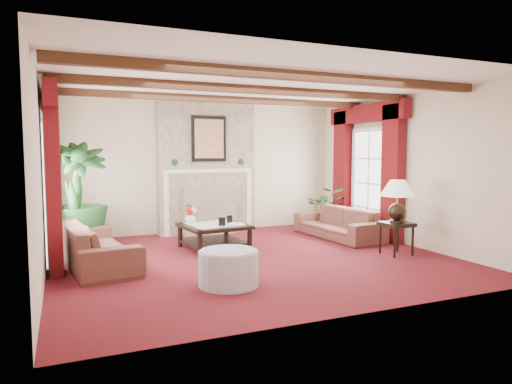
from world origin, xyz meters
name	(u,v)px	position (x,y,z in m)	size (l,w,h in m)	color
floor	(253,258)	(0.00, 0.00, 0.00)	(6.00, 6.00, 0.00)	#500E17
ceiling	(253,86)	(0.00, 0.00, 2.70)	(6.00, 6.00, 0.00)	white
back_wall	(203,168)	(0.00, 2.75, 1.35)	(6.00, 0.02, 2.70)	beige
left_wall	(41,178)	(-3.00, 0.00, 1.35)	(0.02, 5.50, 2.70)	beige
right_wall	(405,170)	(3.00, 0.00, 1.35)	(0.02, 5.50, 2.70)	beige
ceiling_beams	(253,90)	(0.00, 0.00, 2.64)	(6.00, 3.00, 0.12)	#341C10
fireplace	(205,102)	(0.00, 2.55, 2.70)	(2.00, 0.52, 2.70)	tan
french_door_left	(44,122)	(-2.97, 1.00, 2.13)	(0.10, 1.10, 2.16)	white
french_door_right	(371,130)	(2.97, 1.00, 2.13)	(0.10, 1.10, 2.16)	white
curtains_left	(51,94)	(-2.86, 1.00, 2.55)	(0.20, 2.40, 2.55)	#540B0D
curtains_right	(367,108)	(2.86, 1.00, 2.55)	(0.20, 2.40, 2.55)	#540B0D
sofa_left	(97,238)	(-2.31, 0.47, 0.42)	(0.91, 2.20, 0.84)	#3B101A
sofa_right	(338,218)	(2.19, 0.94, 0.39)	(0.73, 2.05, 0.79)	#3B101A
potted_palm	(76,220)	(-2.56, 1.74, 0.52)	(1.15, 1.92, 1.05)	black
small_plant	(326,213)	(2.49, 1.87, 0.36)	(1.19, 1.23, 0.73)	black
coffee_table	(214,237)	(-0.35, 0.93, 0.21)	(1.05, 1.05, 0.43)	black
side_table	(396,238)	(2.27, -0.67, 0.27)	(0.45, 0.45, 0.53)	black
ottoman	(229,268)	(-0.86, -1.25, 0.22)	(0.76, 0.76, 0.44)	#9C9BB0
table_lamp	(397,201)	(2.27, -0.67, 0.89)	(0.57, 0.57, 0.72)	black
flower_vase	(190,218)	(-0.69, 1.23, 0.52)	(0.22, 0.23, 0.19)	silver
book	(233,217)	(-0.08, 0.73, 0.57)	(0.20, 0.04, 0.28)	black
photo_frame_a	(222,222)	(-0.29, 0.68, 0.51)	(0.12, 0.02, 0.15)	black
photo_frame_b	(230,219)	(-0.05, 0.97, 0.50)	(0.11, 0.02, 0.14)	black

